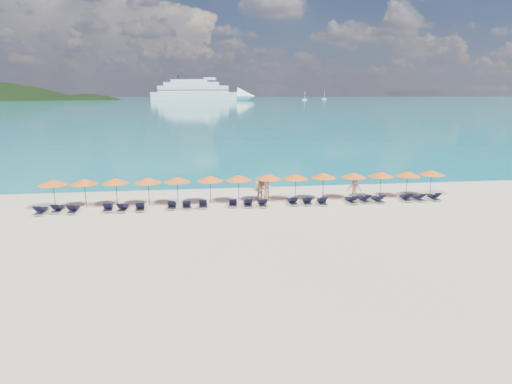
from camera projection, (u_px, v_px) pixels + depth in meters
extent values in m
plane|color=beige|center=(262.00, 219.00, 29.44)|extent=(1400.00, 1400.00, 0.00)
cube|color=#1FA9B2|center=(202.00, 99.00, 666.98)|extent=(1600.00, 1300.00, 0.01)
ellipsoid|color=black|center=(87.00, 127.00, 559.33)|extent=(162.00, 126.00, 85.50)
cube|color=white|center=(195.00, 96.00, 518.23)|extent=(106.60, 43.85, 9.55)
cone|color=white|center=(246.00, 96.00, 511.29)|extent=(25.46, 25.46, 21.02)
cube|color=white|center=(193.00, 89.00, 516.50)|extent=(85.51, 36.01, 7.64)
cube|color=white|center=(191.00, 84.00, 515.42)|extent=(66.69, 29.60, 4.78)
cube|color=white|center=(190.00, 81.00, 514.76)|extent=(45.60, 21.76, 3.34)
cube|color=black|center=(193.00, 90.00, 516.82)|extent=(86.58, 36.45, 0.86)
cube|color=black|center=(193.00, 87.00, 516.07)|extent=(84.44, 35.57, 0.86)
cylinder|color=black|center=(179.00, 78.00, 515.35)|extent=(4.20, 4.20, 5.25)
cube|color=white|center=(305.00, 99.00, 540.04)|extent=(5.62, 1.87, 1.50)
cylinder|color=white|center=(305.00, 95.00, 538.94)|extent=(0.34, 0.34, 9.37)
cube|color=white|center=(324.00, 99.00, 597.02)|extent=(5.68, 1.89, 1.51)
cylinder|color=white|center=(324.00, 95.00, 595.91)|extent=(0.34, 0.34, 9.46)
cube|color=silver|center=(263.00, 187.00, 38.03)|extent=(1.08, 2.41, 0.54)
cube|color=black|center=(264.00, 183.00, 37.76)|extent=(0.57, 1.02, 0.34)
cylinder|color=black|center=(262.00, 180.00, 38.47)|extent=(0.54, 0.11, 0.06)
imported|color=#DBAD79|center=(266.00, 192.00, 33.84)|extent=(0.69, 0.69, 1.62)
imported|color=#DBAD79|center=(260.00, 190.00, 34.24)|extent=(0.97, 0.75, 1.75)
imported|color=#DBAD79|center=(354.00, 188.00, 34.71)|extent=(1.31, 0.79, 1.89)
cylinder|color=black|center=(54.00, 194.00, 31.71)|extent=(0.05, 0.05, 2.20)
cone|color=orange|center=(53.00, 182.00, 31.51)|extent=(2.10, 2.10, 0.42)
sphere|color=black|center=(53.00, 179.00, 31.46)|extent=(0.08, 0.08, 0.08)
cylinder|color=black|center=(85.00, 194.00, 32.01)|extent=(0.05, 0.05, 2.20)
cone|color=orange|center=(84.00, 182.00, 31.80)|extent=(2.10, 2.10, 0.42)
sphere|color=black|center=(84.00, 179.00, 31.75)|extent=(0.08, 0.08, 0.08)
cylinder|color=black|center=(117.00, 192.00, 32.38)|extent=(0.05, 0.05, 2.20)
cone|color=orange|center=(116.00, 181.00, 32.17)|extent=(2.10, 2.10, 0.42)
sphere|color=black|center=(116.00, 178.00, 32.12)|extent=(0.08, 0.08, 0.08)
cylinder|color=black|center=(149.00, 192.00, 32.54)|extent=(0.05, 0.05, 2.20)
cone|color=orange|center=(148.00, 180.00, 32.33)|extent=(2.10, 2.10, 0.42)
sphere|color=black|center=(148.00, 177.00, 32.29)|extent=(0.08, 0.08, 0.08)
cylinder|color=black|center=(178.00, 191.00, 32.82)|extent=(0.05, 0.05, 2.20)
cone|color=orange|center=(177.00, 179.00, 32.61)|extent=(2.10, 2.10, 0.42)
sphere|color=black|center=(177.00, 176.00, 32.56)|extent=(0.08, 0.08, 0.08)
cylinder|color=black|center=(210.00, 190.00, 33.20)|extent=(0.05, 0.05, 2.20)
cone|color=orange|center=(210.00, 178.00, 32.99)|extent=(2.10, 2.10, 0.42)
sphere|color=black|center=(210.00, 176.00, 32.94)|extent=(0.08, 0.08, 0.08)
cylinder|color=black|center=(239.00, 189.00, 33.47)|extent=(0.05, 0.05, 2.20)
cone|color=orange|center=(239.00, 178.00, 33.26)|extent=(2.10, 2.10, 0.42)
sphere|color=black|center=(239.00, 175.00, 33.21)|extent=(0.08, 0.08, 0.08)
cylinder|color=black|center=(268.00, 188.00, 33.96)|extent=(0.05, 0.05, 2.20)
cone|color=orange|center=(269.00, 176.00, 33.75)|extent=(2.10, 2.10, 0.42)
sphere|color=black|center=(269.00, 174.00, 33.70)|extent=(0.08, 0.08, 0.08)
cylinder|color=black|center=(295.00, 188.00, 33.96)|extent=(0.05, 0.05, 2.20)
cone|color=orange|center=(296.00, 176.00, 33.76)|extent=(2.10, 2.10, 0.42)
sphere|color=black|center=(296.00, 174.00, 33.71)|extent=(0.08, 0.08, 0.08)
cylinder|color=black|center=(323.00, 186.00, 34.45)|extent=(0.05, 0.05, 2.20)
cone|color=orange|center=(323.00, 175.00, 34.24)|extent=(2.10, 2.10, 0.42)
sphere|color=black|center=(323.00, 173.00, 34.19)|extent=(0.08, 0.08, 0.08)
cylinder|color=black|center=(353.00, 186.00, 34.56)|extent=(0.05, 0.05, 2.20)
cone|color=orange|center=(354.00, 175.00, 34.35)|extent=(2.10, 2.10, 0.42)
sphere|color=black|center=(354.00, 172.00, 34.30)|extent=(0.08, 0.08, 0.08)
cylinder|color=black|center=(380.00, 185.00, 34.94)|extent=(0.05, 0.05, 2.20)
cone|color=orange|center=(381.00, 174.00, 34.73)|extent=(2.10, 2.10, 0.42)
sphere|color=black|center=(381.00, 171.00, 34.68)|extent=(0.08, 0.08, 0.08)
cylinder|color=black|center=(407.00, 185.00, 35.14)|extent=(0.05, 0.05, 2.20)
cone|color=orange|center=(408.00, 174.00, 34.93)|extent=(2.10, 2.10, 0.42)
sphere|color=black|center=(408.00, 171.00, 34.88)|extent=(0.08, 0.08, 0.08)
cylinder|color=black|center=(431.00, 183.00, 35.68)|extent=(0.05, 0.05, 2.20)
cone|color=orange|center=(432.00, 172.00, 35.47)|extent=(2.10, 2.10, 0.42)
sphere|color=black|center=(432.00, 170.00, 35.42)|extent=(0.08, 0.08, 0.08)
cube|color=silver|center=(41.00, 212.00, 30.58)|extent=(0.64, 1.71, 0.06)
cube|color=black|center=(42.00, 209.00, 30.79)|extent=(0.57, 1.11, 0.04)
cube|color=black|center=(38.00, 208.00, 29.96)|extent=(0.56, 0.54, 0.43)
cube|color=silver|center=(58.00, 210.00, 31.07)|extent=(0.62, 1.70, 0.06)
cube|color=black|center=(59.00, 207.00, 31.28)|extent=(0.55, 1.10, 0.04)
cube|color=black|center=(55.00, 207.00, 30.45)|extent=(0.55, 0.54, 0.43)
cube|color=silver|center=(73.00, 211.00, 30.92)|extent=(0.65, 1.71, 0.06)
cube|color=black|center=(74.00, 208.00, 31.12)|extent=(0.57, 1.11, 0.04)
cube|color=black|center=(71.00, 207.00, 30.29)|extent=(0.56, 0.55, 0.43)
cube|color=silver|center=(108.00, 209.00, 31.38)|extent=(0.79, 1.75, 0.06)
cube|color=black|center=(108.00, 206.00, 31.58)|extent=(0.66, 1.15, 0.04)
cube|color=black|center=(107.00, 205.00, 30.77)|extent=(0.60, 0.59, 0.43)
cube|color=silver|center=(123.00, 209.00, 31.34)|extent=(0.77, 1.75, 0.06)
cube|color=black|center=(124.00, 206.00, 31.55)|extent=(0.64, 1.14, 0.04)
cube|color=black|center=(121.00, 206.00, 30.71)|extent=(0.59, 0.58, 0.43)
cube|color=silver|center=(140.00, 208.00, 31.51)|extent=(0.76, 1.75, 0.06)
cube|color=black|center=(140.00, 206.00, 31.72)|extent=(0.64, 1.14, 0.04)
cube|color=black|center=(140.00, 205.00, 30.90)|extent=(0.59, 0.58, 0.43)
cube|color=silver|center=(172.00, 207.00, 32.04)|extent=(0.63, 1.70, 0.06)
cube|color=black|center=(172.00, 204.00, 32.25)|extent=(0.55, 1.10, 0.04)
cube|color=black|center=(171.00, 203.00, 31.42)|extent=(0.55, 0.54, 0.43)
cube|color=silver|center=(187.00, 206.00, 32.15)|extent=(0.79, 1.75, 0.06)
cube|color=black|center=(186.00, 203.00, 32.35)|extent=(0.66, 1.15, 0.04)
cube|color=black|center=(187.00, 203.00, 31.54)|extent=(0.60, 0.59, 0.43)
cube|color=silver|center=(203.00, 205.00, 32.36)|extent=(0.65, 1.71, 0.06)
cube|color=black|center=(203.00, 203.00, 32.57)|extent=(0.57, 1.11, 0.04)
cube|color=black|center=(203.00, 202.00, 31.74)|extent=(0.56, 0.55, 0.43)
cube|color=silver|center=(233.00, 204.00, 32.69)|extent=(0.77, 1.75, 0.06)
cube|color=black|center=(233.00, 201.00, 32.90)|extent=(0.65, 1.14, 0.04)
cube|color=black|center=(233.00, 201.00, 32.06)|extent=(0.60, 0.58, 0.43)
cube|color=silver|center=(248.00, 205.00, 32.63)|extent=(0.64, 1.71, 0.06)
cube|color=black|center=(248.00, 202.00, 32.83)|extent=(0.56, 1.10, 0.04)
cube|color=black|center=(249.00, 201.00, 32.01)|extent=(0.55, 0.54, 0.43)
cube|color=silver|center=(262.00, 204.00, 32.65)|extent=(0.65, 1.71, 0.06)
cube|color=black|center=(262.00, 202.00, 32.85)|extent=(0.57, 1.11, 0.04)
cube|color=black|center=(264.00, 201.00, 32.02)|extent=(0.56, 0.55, 0.43)
cube|color=silver|center=(292.00, 203.00, 33.18)|extent=(0.67, 1.72, 0.06)
cube|color=black|center=(292.00, 200.00, 33.39)|extent=(0.58, 1.12, 0.04)
cube|color=black|center=(294.00, 199.00, 32.56)|extent=(0.57, 0.55, 0.43)
cube|color=silver|center=(307.00, 202.00, 33.23)|extent=(0.73, 1.74, 0.06)
cube|color=black|center=(307.00, 200.00, 33.44)|extent=(0.62, 1.13, 0.04)
cube|color=black|center=(309.00, 199.00, 32.61)|extent=(0.58, 0.57, 0.43)
cube|color=silver|center=(322.00, 203.00, 33.20)|extent=(0.78, 1.75, 0.06)
cube|color=black|center=(321.00, 200.00, 33.41)|extent=(0.65, 1.15, 0.04)
cube|color=black|center=(323.00, 199.00, 32.57)|extent=(0.60, 0.59, 0.43)
cube|color=silver|center=(351.00, 201.00, 33.60)|extent=(0.75, 1.74, 0.06)
cube|color=black|center=(350.00, 199.00, 33.80)|extent=(0.63, 1.14, 0.04)
cube|color=black|center=(354.00, 198.00, 32.98)|extent=(0.59, 0.58, 0.43)
cube|color=silver|center=(364.00, 200.00, 33.91)|extent=(0.77, 1.75, 0.06)
cube|color=black|center=(362.00, 198.00, 34.11)|extent=(0.64, 1.14, 0.04)
cube|color=black|center=(367.00, 197.00, 33.29)|extent=(0.60, 0.58, 0.43)
cube|color=silver|center=(378.00, 200.00, 33.86)|extent=(0.75, 1.74, 0.06)
cube|color=black|center=(376.00, 198.00, 34.06)|extent=(0.63, 1.14, 0.04)
cube|color=black|center=(381.00, 197.00, 33.24)|extent=(0.59, 0.58, 0.43)
cube|color=silver|center=(406.00, 199.00, 34.35)|extent=(0.78, 1.75, 0.06)
cube|color=black|center=(405.00, 196.00, 34.56)|extent=(0.65, 1.15, 0.04)
cube|color=black|center=(409.00, 196.00, 33.73)|extent=(0.60, 0.59, 0.43)
cube|color=silver|center=(418.00, 199.00, 34.39)|extent=(0.75, 1.74, 0.06)
cube|color=black|center=(416.00, 196.00, 34.59)|extent=(0.63, 1.14, 0.04)
cube|color=black|center=(422.00, 195.00, 33.77)|extent=(0.59, 0.58, 0.43)
cube|color=silver|center=(433.00, 198.00, 34.57)|extent=(0.68, 1.72, 0.06)
cube|color=black|center=(432.00, 196.00, 34.77)|extent=(0.59, 1.12, 0.04)
cube|color=black|center=(437.00, 195.00, 33.94)|extent=(0.57, 0.56, 0.43)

